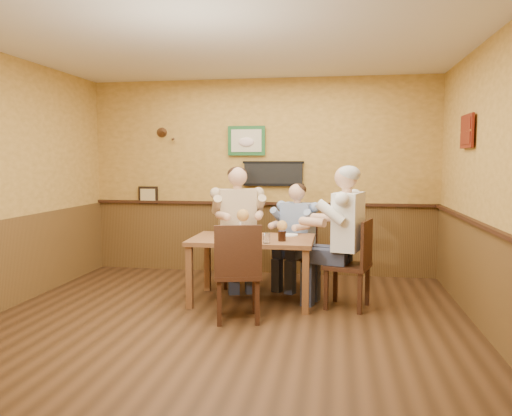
{
  "coord_description": "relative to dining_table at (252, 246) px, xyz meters",
  "views": [
    {
      "loc": [
        1.09,
        -4.64,
        1.64
      ],
      "look_at": [
        0.19,
        0.92,
        1.1
      ],
      "focal_mm": 35.0,
      "sensor_mm": 36.0,
      "label": 1
    }
  ],
  "objects": [
    {
      "name": "room",
      "position": [
        -0.01,
        -0.8,
        1.03
      ],
      "size": [
        5.02,
        5.03,
        2.81
      ],
      "color": "#331F0F",
      "rests_on": "ground"
    },
    {
      "name": "dining_table",
      "position": [
        0.0,
        0.0,
        0.0
      ],
      "size": [
        1.4,
        0.9,
        0.75
      ],
      "color": "brown",
      "rests_on": "ground"
    },
    {
      "name": "chair_back_left",
      "position": [
        -0.32,
        0.71,
        -0.17
      ],
      "size": [
        0.58,
        0.58,
        0.98
      ],
      "primitive_type": null,
      "rotation": [
        0.0,
        0.0,
        0.34
      ],
      "color": "#3C2113",
      "rests_on": "ground"
    },
    {
      "name": "chair_back_right",
      "position": [
        0.46,
        0.77,
        -0.24
      ],
      "size": [
        0.51,
        0.51,
        0.84
      ],
      "primitive_type": null,
      "rotation": [
        0.0,
        0.0,
        -0.41
      ],
      "color": "#3C2113",
      "rests_on": "ground"
    },
    {
      "name": "chair_right_end",
      "position": [
        1.08,
        -0.07,
        -0.16
      ],
      "size": [
        0.56,
        0.56,
        0.99
      ],
      "primitive_type": null,
      "rotation": [
        0.0,
        0.0,
        -1.84
      ],
      "color": "#3C2113",
      "rests_on": "ground"
    },
    {
      "name": "chair_near_side",
      "position": [
        -0.04,
        -0.69,
        -0.15
      ],
      "size": [
        0.56,
        0.56,
        1.01
      ],
      "primitive_type": null,
      "rotation": [
        0.0,
        0.0,
        3.38
      ],
      "color": "#3C2113",
      "rests_on": "ground"
    },
    {
      "name": "diner_tan_shirt",
      "position": [
        -0.32,
        0.71,
        0.04
      ],
      "size": [
        0.82,
        0.82,
        1.4
      ],
      "primitive_type": null,
      "rotation": [
        0.0,
        0.0,
        0.34
      ],
      "color": "beige",
      "rests_on": "ground"
    },
    {
      "name": "diner_blue_polo",
      "position": [
        0.46,
        0.77,
        -0.05
      ],
      "size": [
        0.73,
        0.73,
        1.21
      ],
      "primitive_type": null,
      "rotation": [
        0.0,
        0.0,
        -0.41
      ],
      "color": "#7F95BE",
      "rests_on": "ground"
    },
    {
      "name": "diner_white_elder",
      "position": [
        1.08,
        -0.07,
        0.05
      ],
      "size": [
        0.81,
        0.81,
        1.42
      ],
      "primitive_type": null,
      "rotation": [
        0.0,
        0.0,
        -1.84
      ],
      "color": "white",
      "rests_on": "ground"
    },
    {
      "name": "water_glass_left",
      "position": [
        -0.3,
        -0.21,
        0.15
      ],
      "size": [
        0.1,
        0.1,
        0.12
      ],
      "primitive_type": "cylinder",
      "rotation": [
        0.0,
        0.0,
        0.24
      ],
      "color": "silver",
      "rests_on": "dining_table"
    },
    {
      "name": "water_glass_mid",
      "position": [
        0.21,
        -0.34,
        0.15
      ],
      "size": [
        0.08,
        0.08,
        0.11
      ],
      "primitive_type": "cylinder",
      "rotation": [
        0.0,
        0.0,
        0.11
      ],
      "color": "white",
      "rests_on": "dining_table"
    },
    {
      "name": "cola_tumbler",
      "position": [
        0.36,
        -0.18,
        0.15
      ],
      "size": [
        0.1,
        0.1,
        0.11
      ],
      "primitive_type": "cylinder",
      "rotation": [
        0.0,
        0.0,
        -0.18
      ],
      "color": "black",
      "rests_on": "dining_table"
    },
    {
      "name": "hot_sauce_bottle",
      "position": [
        -0.12,
        -0.11,
        0.18
      ],
      "size": [
        0.04,
        0.04,
        0.17
      ],
      "primitive_type": "cylinder",
      "rotation": [
        0.0,
        0.0,
        -0.08
      ],
      "color": "red",
      "rests_on": "dining_table"
    },
    {
      "name": "salt_shaker",
      "position": [
        -0.18,
        0.03,
        0.14
      ],
      "size": [
        0.05,
        0.05,
        0.09
      ],
      "primitive_type": "cylinder",
      "rotation": [
        0.0,
        0.0,
        -0.35
      ],
      "color": "white",
      "rests_on": "dining_table"
    },
    {
      "name": "pepper_shaker",
      "position": [
        -0.03,
        -0.05,
        0.13
      ],
      "size": [
        0.04,
        0.04,
        0.08
      ],
      "primitive_type": "cylinder",
      "rotation": [
        0.0,
        0.0,
        -0.37
      ],
      "color": "black",
      "rests_on": "dining_table"
    },
    {
      "name": "plate_far_left",
      "position": [
        -0.26,
        0.19,
        0.1
      ],
      "size": [
        0.29,
        0.29,
        0.02
      ],
      "primitive_type": "cylinder",
      "rotation": [
        0.0,
        0.0,
        0.32
      ],
      "color": "white",
      "rests_on": "dining_table"
    },
    {
      "name": "plate_far_right",
      "position": [
        0.4,
        0.24,
        0.1
      ],
      "size": [
        0.27,
        0.27,
        0.01
      ],
      "primitive_type": "cylinder",
      "rotation": [
        0.0,
        0.0,
        -0.29
      ],
      "color": "white",
      "rests_on": "dining_table"
    }
  ]
}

